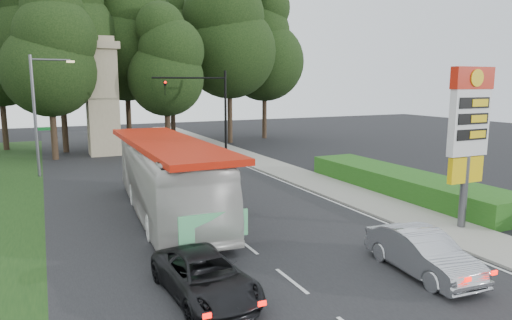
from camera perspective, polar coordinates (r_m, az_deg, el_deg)
name	(u,v)px	position (r m, az deg, el deg)	size (l,w,h in m)	color
ground	(300,288)	(14.55, 5.47, -15.64)	(120.00, 120.00, 0.00)	black
road_surface	(187,199)	(25.03, -8.67, -4.82)	(14.00, 80.00, 0.02)	black
sidewalk_right	(319,183)	(28.52, 7.94, -2.92)	(3.00, 80.00, 0.12)	gray
hedge	(403,183)	(27.16, 17.93, -2.76)	(3.00, 14.00, 1.20)	#1E5316
gas_station_pylon	(469,126)	(20.85, 25.08, 3.89)	(2.10, 0.45, 6.85)	#59595E
traffic_signal_mast	(210,102)	(37.46, -5.74, 7.22)	(6.10, 0.35, 7.20)	black
streetlight_signs	(38,110)	(33.35, -25.60, 5.65)	(2.75, 0.98, 8.00)	#59595E
monument	(102,96)	(41.58, -18.70, 7.60)	(3.00, 3.00, 10.05)	gray
tree_center_left	(57,15)	(44.71, -23.64, 16.31)	(10.08, 10.08, 19.80)	#2D2116
tree_center_right	(125,32)	(47.19, -16.09, 15.11)	(9.24, 9.24, 18.15)	#2D2116
tree_east_near	(171,49)	(50.08, -10.59, 13.43)	(8.12, 8.12, 15.95)	#2D2116
tree_east_mid	(229,31)	(48.00, -3.38, 15.75)	(9.52, 9.52, 18.70)	#2D2116
tree_far_east	(265,45)	(51.76, 1.09, 14.20)	(8.68, 8.68, 17.05)	#2D2116
tree_monument_left	(48,51)	(40.38, -24.58, 12.28)	(7.28, 7.28, 14.30)	#2D2116
tree_monument_right	(166,62)	(42.11, -11.23, 11.89)	(6.72, 6.72, 13.20)	#2D2116
transit_bus	(168,178)	(21.77, -10.95, -2.26)	(3.00, 12.82, 3.57)	silver
sedan_silver	(422,252)	(16.17, 20.06, -10.80)	(1.52, 4.37, 1.44)	#AAABB2
suv_charcoal	(205,276)	(13.79, -6.40, -14.26)	(2.09, 4.54, 1.26)	black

